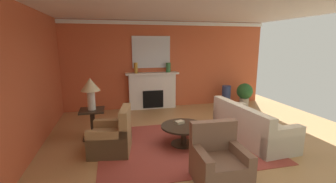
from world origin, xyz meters
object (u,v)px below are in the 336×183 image
armchair_facing_fireplace (219,164)px  potted_plant (245,93)px  sofa (250,127)px  armchair_near_window (112,138)px  side_table (93,122)px  coffee_table (184,130)px  table_lamp (90,88)px  mantel_mirror (151,52)px  vase_mantel_left (136,68)px  vase_tall_corner (226,96)px  vase_mantel_right (168,67)px  fireplace (152,92)px

armchair_facing_fireplace → potted_plant: size_ratio=1.14×
sofa → armchair_near_window: bearing=178.8°
armchair_facing_fireplace → side_table: armchair_facing_fireplace is taller
coffee_table → side_table: (-1.98, 0.88, 0.06)m
sofa → table_lamp: table_lamp is taller
coffee_table → table_lamp: 2.34m
mantel_mirror → vase_mantel_left: bearing=-162.8°
armchair_facing_fireplace → vase_mantel_left: bearing=100.3°
vase_tall_corner → vase_mantel_left: vase_mantel_left is taller
table_lamp → vase_tall_corner: (4.46, 1.95, -0.86)m
sofa → potted_plant: 3.07m
mantel_mirror → vase_mantel_right: (0.55, -0.17, -0.52)m
armchair_facing_fireplace → vase_tall_corner: 4.94m
sofa → potted_plant: bearing=61.3°
table_lamp → mantel_mirror: bearing=52.4°
vase_tall_corner → vase_mantel_left: 3.37m
fireplace → armchair_facing_fireplace: size_ratio=1.89×
vase_mantel_left → armchair_near_window: bearing=-105.1°
vase_tall_corner → armchair_near_window: bearing=-144.7°
fireplace → mantel_mirror: bearing=90.0°
side_table → mantel_mirror: bearing=52.4°
coffee_table → table_lamp: (-1.98, 0.88, 0.89)m
fireplace → vase_mantel_right: (0.55, -0.05, 0.82)m
vase_mantel_right → sofa: bearing=-68.9°
vase_mantel_left → side_table: bearing=-120.1°
coffee_table → side_table: size_ratio=1.43×
table_lamp → side_table: bearing=0.0°
coffee_table → side_table: 2.17m
vase_tall_corner → potted_plant: 0.65m
side_table → vase_mantel_left: size_ratio=2.02×
armchair_near_window → vase_tall_corner: armchair_near_window is taller
side_table → vase_tall_corner: 4.87m
vase_tall_corner → potted_plant: potted_plant is taller
vase_tall_corner → vase_mantel_right: size_ratio=2.27×
vase_tall_corner → vase_mantel_right: bearing=173.2°
table_lamp → vase_mantel_left: (1.28, 2.20, 0.20)m
armchair_facing_fireplace → vase_mantel_right: vase_mantel_right is taller
potted_plant → side_table: bearing=-161.1°
table_lamp → armchair_facing_fireplace: bearing=-48.5°
side_table → vase_tall_corner: vase_tall_corner is taller
table_lamp → potted_plant: size_ratio=0.90×
coffee_table → potted_plant: (3.08, 2.62, 0.16)m
fireplace → vase_mantel_left: (-0.55, -0.05, 0.83)m
fireplace → vase_tall_corner: fireplace is taller
armchair_facing_fireplace → vase_tall_corner: (2.35, 4.34, 0.06)m
side_table → table_lamp: 0.82m
table_lamp → vase_mantel_right: 3.25m
armchair_near_window → vase_mantel_right: (1.93, 3.09, 1.11)m
vase_mantel_left → fireplace: bearing=5.2°
side_table → vase_mantel_right: vase_mantel_right is taller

